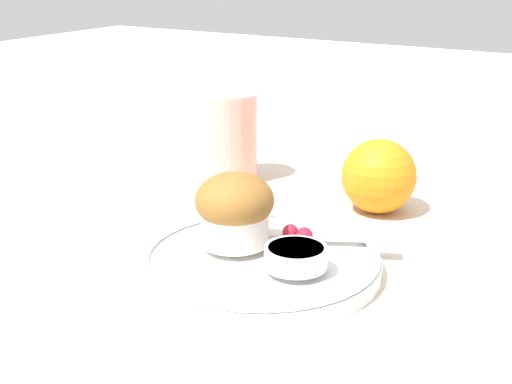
{
  "coord_description": "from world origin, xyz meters",
  "views": [
    {
      "loc": [
        0.31,
        -0.52,
        0.28
      ],
      "look_at": [
        -0.02,
        0.02,
        0.06
      ],
      "focal_mm": 50.0,
      "sensor_mm": 36.0,
      "label": 1
    }
  ],
  "objects_px": {
    "butter_knife": "(305,235)",
    "orange_fruit": "(379,176)",
    "muffin": "(235,209)",
    "juice_glass": "(230,137)"
  },
  "relations": [
    {
      "from": "juice_glass",
      "to": "orange_fruit",
      "type": "bearing_deg",
      "value": -3.21
    },
    {
      "from": "butter_knife",
      "to": "juice_glass",
      "type": "bearing_deg",
      "value": 114.24
    },
    {
      "from": "juice_glass",
      "to": "muffin",
      "type": "bearing_deg",
      "value": -55.95
    },
    {
      "from": "butter_knife",
      "to": "orange_fruit",
      "type": "height_order",
      "value": "orange_fruit"
    },
    {
      "from": "butter_knife",
      "to": "orange_fruit",
      "type": "xyz_separation_m",
      "value": [
        0.01,
        0.15,
        0.02
      ]
    },
    {
      "from": "butter_knife",
      "to": "juice_glass",
      "type": "height_order",
      "value": "juice_glass"
    },
    {
      "from": "muffin",
      "to": "butter_knife",
      "type": "relative_size",
      "value": 0.46
    },
    {
      "from": "butter_knife",
      "to": "juice_glass",
      "type": "relative_size",
      "value": 1.42
    },
    {
      "from": "muffin",
      "to": "orange_fruit",
      "type": "bearing_deg",
      "value": 72.53
    },
    {
      "from": "butter_knife",
      "to": "orange_fruit",
      "type": "bearing_deg",
      "value": 59.98
    }
  ]
}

